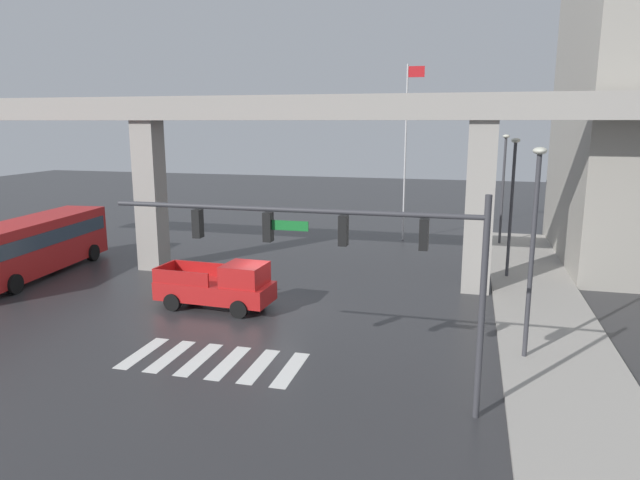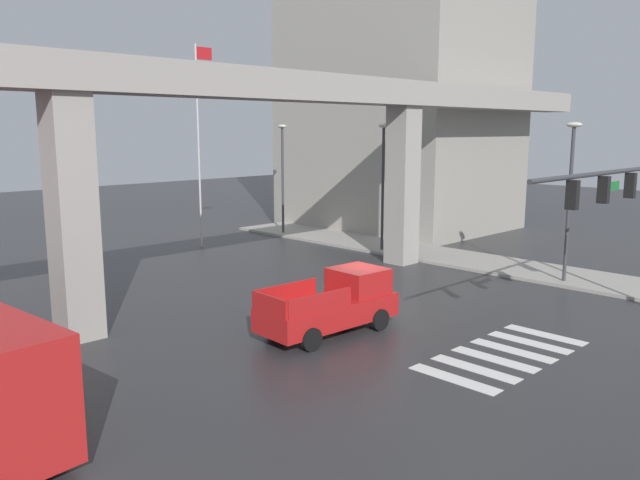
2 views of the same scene
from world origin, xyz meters
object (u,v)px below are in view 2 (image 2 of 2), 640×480
Objects in this scene: traffic_signal_mast at (631,197)px; flagpole at (199,133)px; street_lamp_near_corner at (570,184)px; street_lamp_far_north at (283,166)px; pickup_truck at (335,304)px; street_lamp_mid_block at (383,172)px.

traffic_signal_mast is 23.90m from flagpole.
street_lamp_far_north is at bearing 90.00° from street_lamp_near_corner.
flagpole is at bearing 179.15° from street_lamp_far_north.
street_lamp_far_north reaches higher than pickup_truck.
traffic_signal_mast is 24.28m from street_lamp_far_north.
street_lamp_mid_block reaches higher than traffic_signal_mast.
traffic_signal_mast is (7.09, -6.93, 3.69)m from pickup_truck.
traffic_signal_mast is 1.50× the size of street_lamp_far_north.
traffic_signal_mast is at bearing -44.37° from pickup_truck.
street_lamp_mid_block reaches higher than pickup_truck.
street_lamp_mid_block is at bearing 70.78° from traffic_signal_mast.
flagpole reaches higher than pickup_truck.
street_lamp_mid_block is at bearing -53.82° from flagpole.
street_lamp_far_north is at bearing 90.00° from street_lamp_mid_block.
street_lamp_mid_block and street_lamp_far_north have the same top height.
pickup_truck is 0.72× the size of street_lamp_mid_block.
street_lamp_near_corner is at bearing 39.96° from traffic_signal_mast.
street_lamp_near_corner is (12.37, -2.50, 3.57)m from pickup_truck.
street_lamp_near_corner is (5.28, 4.43, -0.12)m from traffic_signal_mast.
traffic_signal_mast is 0.93× the size of flagpole.
street_lamp_far_north is (0.00, 19.27, 0.00)m from street_lamp_near_corner.
pickup_truck is at bearing 168.56° from street_lamp_near_corner.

